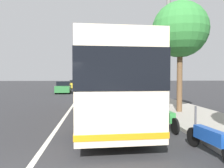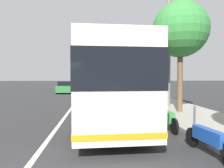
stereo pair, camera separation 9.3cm
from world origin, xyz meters
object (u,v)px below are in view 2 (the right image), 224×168
at_px(car_ahead_same_lane, 79,84).
at_px(utility_pole, 169,44).
at_px(coach_bus, 102,80).
at_px(motorcycle_mid_row, 208,139).
at_px(motorcycle_nearest_curb, 148,107).
at_px(car_oncoming, 65,88).
at_px(car_behind_bus, 77,84).
at_px(motorcycle_by_tree, 166,118).
at_px(roadside_tree_mid_block, 180,30).

xyz_separation_m(car_ahead_same_lane, utility_pole, (-32.10, -7.94, 3.47)).
distance_m(coach_bus, motorcycle_mid_row, 6.40).
relative_size(motorcycle_nearest_curb, utility_pole, 0.27).
bearing_deg(coach_bus, car_oncoming, 11.36).
xyz_separation_m(car_ahead_same_lane, car_behind_bus, (-6.68, -0.06, 0.04)).
xyz_separation_m(coach_bus, motorcycle_mid_row, (-5.65, -2.62, -1.46)).
relative_size(motorcycle_by_tree, roadside_tree_mid_block, 0.33).
relative_size(motorcycle_mid_row, car_behind_bus, 0.47).
distance_m(car_oncoming, car_behind_bus, 10.61).
bearing_deg(roadside_tree_mid_block, car_oncoming, 27.53).
height_order(motorcycle_by_tree, car_behind_bus, car_behind_bus).
bearing_deg(car_oncoming, motorcycle_by_tree, 16.12).
xyz_separation_m(roadside_tree_mid_block, utility_pole, (1.71, 0.08, -0.56)).
height_order(motorcycle_mid_row, car_oncoming, car_oncoming).
xyz_separation_m(motorcycle_nearest_curb, car_ahead_same_lane, (34.44, 6.08, 0.20)).
xyz_separation_m(car_behind_bus, utility_pole, (-25.41, -7.88, 3.42)).
xyz_separation_m(coach_bus, car_behind_bus, (27.85, 3.58, -1.19)).
distance_m(motorcycle_nearest_curb, car_ahead_same_lane, 34.97).
bearing_deg(motorcycle_by_tree, utility_pole, -23.52).
bearing_deg(car_behind_bus, motorcycle_by_tree, 15.23).
bearing_deg(motorcycle_by_tree, car_behind_bus, 7.24).
bearing_deg(car_ahead_same_lane, car_behind_bus, 4.50).
relative_size(motorcycle_mid_row, motorcycle_nearest_curb, 0.96).
bearing_deg(car_ahead_same_lane, utility_pole, 17.87).
distance_m(motorcycle_mid_row, motorcycle_by_tree, 2.89).
bearing_deg(car_behind_bus, coach_bus, 11.43).
distance_m(motorcycle_by_tree, car_ahead_same_lane, 37.80).
bearing_deg(car_oncoming, roadside_tree_mid_block, 25.21).
distance_m(motorcycle_nearest_curb, car_behind_bus, 28.40).
distance_m(coach_bus, motorcycle_nearest_curb, 2.82).
height_order(motorcycle_mid_row, motorcycle_nearest_curb, motorcycle_nearest_curb).
distance_m(motorcycle_mid_row, car_ahead_same_lane, 40.67).
distance_m(car_ahead_same_lane, roadside_tree_mid_block, 34.98).
relative_size(coach_bus, roadside_tree_mid_block, 1.88).
height_order(motorcycle_by_tree, utility_pole, utility_pole).
bearing_deg(coach_bus, motorcycle_nearest_curb, -90.13).
height_order(motorcycle_mid_row, roadside_tree_mid_block, roadside_tree_mid_block).
height_order(coach_bus, motorcycle_mid_row, coach_bus).
relative_size(motorcycle_nearest_curb, car_oncoming, 0.52).
height_order(motorcycle_by_tree, motorcycle_nearest_curb, motorcycle_nearest_curb).
distance_m(motorcycle_mid_row, roadside_tree_mid_block, 7.87).
bearing_deg(coach_bus, car_ahead_same_lane, 3.59).
height_order(roadside_tree_mid_block, utility_pole, utility_pole).
bearing_deg(motorcycle_mid_row, utility_pole, -19.27).
distance_m(motorcycle_by_tree, utility_pole, 6.64).
bearing_deg(utility_pole, motorcycle_by_tree, 160.37).
height_order(car_ahead_same_lane, car_behind_bus, car_behind_bus).
bearing_deg(roadside_tree_mid_block, coach_bus, 99.47).
bearing_deg(car_behind_bus, car_ahead_same_lane, -175.37).
relative_size(car_behind_bus, roadside_tree_mid_block, 0.71).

